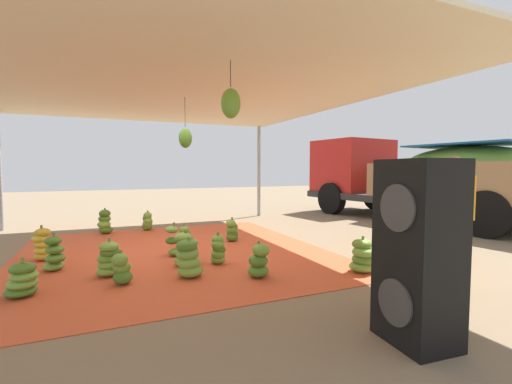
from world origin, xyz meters
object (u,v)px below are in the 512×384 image
at_px(banana_bunch_8, 362,257).
at_px(banana_bunch_11, 186,250).
at_px(banana_bunch_14, 54,255).
at_px(banana_bunch_5, 259,262).
at_px(worker_0, 426,197).
at_px(banana_bunch_7, 43,245).
at_px(speaker_stack, 418,252).
at_px(cargo_truck_main, 414,175).
at_px(banana_bunch_4, 232,231).
at_px(banana_bunch_10, 147,222).
at_px(banana_bunch_6, 184,237).
at_px(banana_bunch_1, 174,242).
at_px(banana_bunch_12, 105,222).
at_px(banana_bunch_3, 188,260).
at_px(banana_bunch_13, 218,250).
at_px(banana_bunch_2, 109,260).
at_px(banana_bunch_9, 122,269).
at_px(banana_bunch_0, 22,281).
at_px(worker_1, 451,210).

relative_size(banana_bunch_8, banana_bunch_11, 0.96).
bearing_deg(banana_bunch_14, banana_bunch_5, 60.16).
bearing_deg(worker_0, banana_bunch_7, -107.60).
bearing_deg(speaker_stack, banana_bunch_5, -166.65).
relative_size(banana_bunch_14, cargo_truck_main, 0.08).
height_order(banana_bunch_4, banana_bunch_14, banana_bunch_14).
distance_m(banana_bunch_10, speaker_stack, 6.55).
bearing_deg(banana_bunch_6, banana_bunch_1, -26.03).
distance_m(banana_bunch_8, worker_0, 2.11).
bearing_deg(banana_bunch_5, banana_bunch_7, -128.29).
distance_m(banana_bunch_1, banana_bunch_12, 2.80).
relative_size(banana_bunch_3, banana_bunch_4, 1.10).
bearing_deg(banana_bunch_8, banana_bunch_11, -122.05).
relative_size(banana_bunch_11, cargo_truck_main, 0.07).
xyz_separation_m(banana_bunch_14, cargo_truck_main, (-1.68, 8.74, 1.03)).
height_order(banana_bunch_13, speaker_stack, speaker_stack).
bearing_deg(banana_bunch_13, speaker_stack, 14.99).
bearing_deg(banana_bunch_1, banana_bunch_3, -1.75).
bearing_deg(banana_bunch_1, banana_bunch_6, 153.97).
relative_size(banana_bunch_2, cargo_truck_main, 0.07).
bearing_deg(banana_bunch_5, banana_bunch_8, 76.21).
bearing_deg(banana_bunch_10, speaker_stack, 12.52).
distance_m(banana_bunch_2, banana_bunch_8, 3.47).
relative_size(banana_bunch_2, banana_bunch_13, 1.04).
height_order(banana_bunch_2, banana_bunch_7, banana_bunch_7).
distance_m(banana_bunch_9, speaker_stack, 3.38).
bearing_deg(banana_bunch_4, banana_bunch_14, -73.26).
bearing_deg(banana_bunch_13, cargo_truck_main, 109.16).
bearing_deg(banana_bunch_8, speaker_stack, -28.24).
relative_size(banana_bunch_13, worker_0, 0.30).
bearing_deg(banana_bunch_13, banana_bunch_2, -91.72).
relative_size(banana_bunch_2, banana_bunch_6, 1.21).
distance_m(banana_bunch_0, banana_bunch_1, 2.25).
xyz_separation_m(banana_bunch_0, speaker_stack, (2.53, 3.21, 0.57)).
distance_m(banana_bunch_4, banana_bunch_5, 2.38).
bearing_deg(worker_1, banana_bunch_14, -120.11).
distance_m(worker_0, worker_1, 1.93).
xyz_separation_m(banana_bunch_4, banana_bunch_9, (1.88, -2.14, -0.02)).
relative_size(banana_bunch_0, banana_bunch_7, 0.84).
height_order(banana_bunch_6, banana_bunch_10, banana_bunch_10).
height_order(banana_bunch_3, banana_bunch_4, banana_bunch_3).
height_order(banana_bunch_1, banana_bunch_3, banana_bunch_1).
xyz_separation_m(cargo_truck_main, speaker_stack, (5.20, -5.73, -0.50)).
relative_size(banana_bunch_0, banana_bunch_1, 0.85).
bearing_deg(banana_bunch_3, cargo_truck_main, 110.97).
xyz_separation_m(banana_bunch_13, speaker_stack, (2.93, 0.78, 0.54)).
bearing_deg(worker_0, banana_bunch_10, -133.74).
distance_m(banana_bunch_2, banana_bunch_5, 2.02).
height_order(banana_bunch_3, banana_bunch_12, banana_bunch_12).
relative_size(banana_bunch_0, banana_bunch_5, 0.96).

